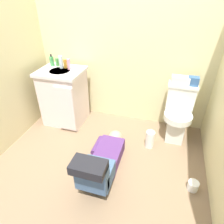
# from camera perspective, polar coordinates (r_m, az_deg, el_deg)

# --- Properties ---
(ground_plane) EXTENTS (2.93, 3.16, 0.04)m
(ground_plane) POSITION_cam_1_polar(r_m,az_deg,el_deg) (2.46, -4.01, -15.06)
(ground_plane) COLOR #82684E
(wall_back) EXTENTS (2.59, 0.08, 2.40)m
(wall_back) POSITION_cam_1_polar(r_m,az_deg,el_deg) (2.79, 3.33, 20.34)
(wall_back) COLOR beige
(wall_back) RESTS_ON ground_plane
(toilet) EXTENTS (0.36, 0.46, 0.75)m
(toilet) POSITION_cam_1_polar(r_m,az_deg,el_deg) (2.75, 18.37, -0.47)
(toilet) COLOR silver
(toilet) RESTS_ON ground_plane
(vanity_cabinet) EXTENTS (0.60, 0.53, 0.82)m
(vanity_cabinet) POSITION_cam_1_polar(r_m,az_deg,el_deg) (2.99, -13.53, 4.36)
(vanity_cabinet) COLOR silver
(vanity_cabinet) RESTS_ON ground_plane
(faucet) EXTENTS (0.02, 0.02, 0.10)m
(faucet) POSITION_cam_1_polar(r_m,az_deg,el_deg) (2.93, -13.38, 13.47)
(faucet) COLOR silver
(faucet) RESTS_ON vanity_cabinet
(person_plumber) EXTENTS (0.39, 1.06, 0.52)m
(person_plumber) POSITION_cam_1_polar(r_m,az_deg,el_deg) (2.23, -2.76, -13.88)
(person_plumber) COLOR #512D6B
(person_plumber) RESTS_ON ground_plane
(tissue_box) EXTENTS (0.22, 0.11, 0.10)m
(tissue_box) POSITION_cam_1_polar(r_m,az_deg,el_deg) (2.63, 19.05, 8.63)
(tissue_box) COLOR silver
(tissue_box) RESTS_ON toilet
(toiletry_bag) EXTENTS (0.12, 0.09, 0.11)m
(toiletry_bag) POSITION_cam_1_polar(r_m,az_deg,el_deg) (2.64, 22.30, 8.18)
(toiletry_bag) COLOR #33598C
(toiletry_bag) RESTS_ON toilet
(soap_dispenser) EXTENTS (0.06, 0.06, 0.17)m
(soap_dispenser) POSITION_cam_1_polar(r_m,az_deg,el_deg) (3.01, -16.88, 13.80)
(soap_dispenser) COLOR #449752
(soap_dispenser) RESTS_ON vanity_cabinet
(bottle_green) EXTENTS (0.05, 0.05, 0.11)m
(bottle_green) POSITION_cam_1_polar(r_m,az_deg,el_deg) (2.98, -15.41, 13.60)
(bottle_green) COLOR #4D9946
(bottle_green) RESTS_ON vanity_cabinet
(bottle_clear) EXTENTS (0.05, 0.05, 0.17)m
(bottle_clear) POSITION_cam_1_polar(r_m,az_deg,el_deg) (2.88, -14.47, 13.72)
(bottle_clear) COLOR silver
(bottle_clear) RESTS_ON vanity_cabinet
(bottle_amber) EXTENTS (0.04, 0.04, 0.12)m
(bottle_amber) POSITION_cam_1_polar(r_m,az_deg,el_deg) (2.88, -13.27, 13.34)
(bottle_amber) COLOR #C68A2C
(bottle_amber) RESTS_ON vanity_cabinet
(bottle_pink) EXTENTS (0.05, 0.05, 0.15)m
(bottle_pink) POSITION_cam_1_polar(r_m,az_deg,el_deg) (2.81, -12.30, 13.25)
(bottle_pink) COLOR pink
(bottle_pink) RESTS_ON vanity_cabinet
(paper_towel_roll) EXTENTS (0.11, 0.11, 0.24)m
(paper_towel_roll) POSITION_cam_1_polar(r_m,az_deg,el_deg) (2.63, 10.79, -7.69)
(paper_towel_roll) COLOR white
(paper_towel_roll) RESTS_ON ground_plane
(toilet_paper_roll) EXTENTS (0.11, 0.11, 0.10)m
(toilet_paper_roll) POSITION_cam_1_polar(r_m,az_deg,el_deg) (2.34, 22.21, -18.99)
(toilet_paper_roll) COLOR white
(toilet_paper_roll) RESTS_ON ground_plane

